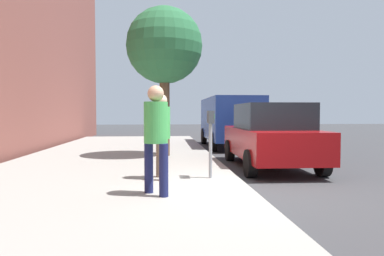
# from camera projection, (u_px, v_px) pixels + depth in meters

# --- Properties ---
(ground_plane) EXTENTS (80.00, 80.00, 0.00)m
(ground_plane) POSITION_uv_depth(u_px,v_px,m) (247.00, 191.00, 6.68)
(ground_plane) COLOR #38383A
(ground_plane) RESTS_ON ground
(sidewalk_slab) EXTENTS (28.00, 6.00, 0.15)m
(sidewalk_slab) POSITION_uv_depth(u_px,v_px,m) (88.00, 191.00, 6.42)
(sidewalk_slab) COLOR gray
(sidewalk_slab) RESTS_ON ground_plane
(parking_meter) EXTENTS (0.36, 0.12, 1.41)m
(parking_meter) POSITION_uv_depth(u_px,v_px,m) (211.00, 130.00, 7.23)
(parking_meter) COLOR gray
(parking_meter) RESTS_ON sidewalk_slab
(pedestrian_at_meter) EXTENTS (0.53, 0.38, 1.76)m
(pedestrian_at_meter) POSITION_uv_depth(u_px,v_px,m) (161.00, 129.00, 7.15)
(pedestrian_at_meter) COLOR #726656
(pedestrian_at_meter) RESTS_ON sidewalk_slab
(pedestrian_bystander) EXTENTS (0.45, 0.40, 1.82)m
(pedestrian_bystander) POSITION_uv_depth(u_px,v_px,m) (156.00, 130.00, 5.73)
(pedestrian_bystander) COLOR #191E4C
(pedestrian_bystander) RESTS_ON sidewalk_slab
(parked_sedan_near) EXTENTS (4.44, 2.05, 1.77)m
(parked_sedan_near) POSITION_uv_depth(u_px,v_px,m) (270.00, 136.00, 9.53)
(parked_sedan_near) COLOR maroon
(parked_sedan_near) RESTS_ON ground_plane
(parked_van_far) EXTENTS (5.22, 2.16, 2.18)m
(parked_van_far) POSITION_uv_depth(u_px,v_px,m) (229.00, 119.00, 15.36)
(parked_van_far) COLOR navy
(parked_van_far) RESTS_ON ground_plane
(street_tree) EXTENTS (2.41, 2.41, 4.71)m
(street_tree) POSITION_uv_depth(u_px,v_px,m) (164.00, 47.00, 10.94)
(street_tree) COLOR brown
(street_tree) RESTS_ON sidewalk_slab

